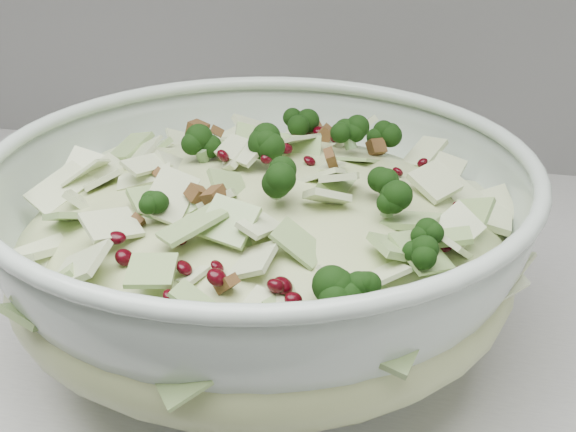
{
  "coord_description": "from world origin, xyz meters",
  "views": [
    {
      "loc": [
        0.44,
        1.13,
        1.25
      ],
      "look_at": [
        0.34,
        1.6,
        1.01
      ],
      "focal_mm": 50.0,
      "sensor_mm": 36.0,
      "label": 1
    }
  ],
  "objects": [
    {
      "name": "salad",
      "position": [
        0.32,
        1.6,
        1.0
      ],
      "size": [
        0.41,
        0.41,
        0.15
      ],
      "rotation": [
        0.0,
        0.0,
        0.24
      ],
      "color": "beige",
      "rests_on": "mixing_bowl"
    },
    {
      "name": "mixing_bowl",
      "position": [
        0.32,
        1.6,
        0.98
      ],
      "size": [
        0.48,
        0.48,
        0.15
      ],
      "rotation": [
        0.0,
        0.0,
        0.41
      ],
      "color": "#B7C9BA",
      "rests_on": "counter"
    }
  ]
}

